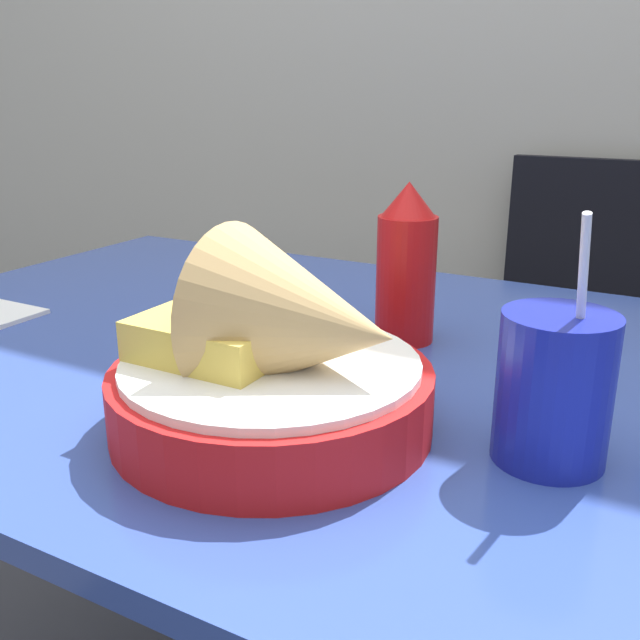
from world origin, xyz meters
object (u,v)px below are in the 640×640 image
(chair_far_window, at_px, (584,343))
(ketchup_bottle, at_px, (406,266))
(drink_cup, at_px, (554,393))
(food_basket, at_px, (282,364))

(chair_far_window, bearing_deg, ketchup_bottle, -98.49)
(chair_far_window, bearing_deg, drink_cup, -83.74)
(chair_far_window, relative_size, food_basket, 3.16)
(chair_far_window, distance_m, food_basket, 1.07)
(drink_cup, bearing_deg, ketchup_bottle, 135.44)
(chair_far_window, height_order, ketchup_bottle, ketchup_bottle)
(food_basket, height_order, drink_cup, drink_cup)
(food_basket, height_order, ketchup_bottle, ketchup_bottle)
(ketchup_bottle, bearing_deg, chair_far_window, 81.51)
(chair_far_window, height_order, food_basket, food_basket)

